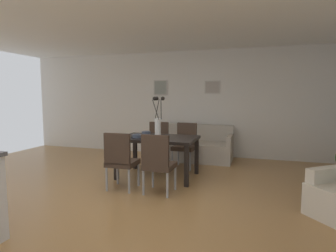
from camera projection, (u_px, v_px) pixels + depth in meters
The scene contains 16 objects.
ground_plane at pixel (139, 197), 4.13m from camera, with size 9.00×9.00×0.00m, color #A87A47.
back_wall_panel at pixel (190, 103), 7.07m from camera, with size 9.00×0.10×2.60m, color silver.
ceiling_panel at pixel (148, 19), 4.23m from camera, with size 9.00×7.20×0.08m, color white.
dining_table at pixel (158, 142), 5.12m from camera, with size 1.40×0.94×0.74m.
dining_chair_near_left at pixel (121, 158), 4.40m from camera, with size 0.45×0.45×0.92m.
dining_chair_near_right at pixel (158, 141), 6.06m from camera, with size 0.47×0.47×0.92m.
dining_chair_far_left at pixel (158, 161), 4.21m from camera, with size 0.45×0.45×0.92m.
dining_chair_far_right at pixel (185, 143), 5.86m from camera, with size 0.47×0.47×0.92m.
centerpiece_vase at pixel (158, 122), 5.08m from camera, with size 0.21×0.23×0.73m.
placemat_near_left at pixel (137, 138), 5.00m from camera, with size 0.32×0.32×0.01m, color black.
bowl_near_left at pixel (137, 136), 5.00m from camera, with size 0.17×0.17×0.07m.
placemat_near_right at pixel (146, 135), 5.40m from camera, with size 0.32×0.32×0.01m, color black.
bowl_near_right at pixel (146, 133), 5.40m from camera, with size 0.17×0.17×0.07m.
sofa at pixel (190, 147), 6.61m from camera, with size 1.93×0.84×0.80m.
framed_picture_left at pixel (160, 88), 7.19m from camera, with size 0.36×0.03×0.38m.
framed_picture_center at pixel (212, 87), 6.79m from camera, with size 0.37×0.03×0.31m.
Camera 1 is at (1.60, -3.68, 1.48)m, focal length 30.00 mm.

